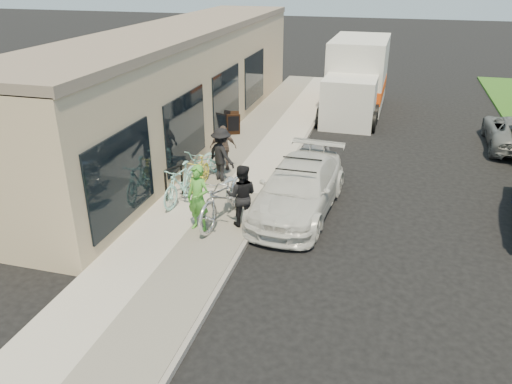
# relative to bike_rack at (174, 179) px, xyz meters

# --- Properties ---
(ground) EXTENTS (120.00, 120.00, 0.00)m
(ground) POSITION_rel_bike_rack_xyz_m (3.10, -2.09, -0.72)
(ground) COLOR black
(ground) RESTS_ON ground
(sidewalk) EXTENTS (3.00, 34.00, 0.15)m
(sidewalk) POSITION_rel_bike_rack_xyz_m (1.10, 0.91, -0.65)
(sidewalk) COLOR #A9A298
(sidewalk) RESTS_ON ground
(curb) EXTENTS (0.12, 34.00, 0.13)m
(curb) POSITION_rel_bike_rack_xyz_m (2.65, 0.91, -0.66)
(curb) COLOR gray
(curb) RESTS_ON ground
(storefront) EXTENTS (3.60, 20.00, 4.22)m
(storefront) POSITION_rel_bike_rack_xyz_m (-2.14, 5.90, 1.40)
(storefront) COLOR tan
(storefront) RESTS_ON ground
(bike_rack) EXTENTS (0.31, 0.63, 0.95)m
(bike_rack) POSITION_rel_bike_rack_xyz_m (0.00, 0.00, 0.00)
(bike_rack) COLOR black
(bike_rack) RESTS_ON sidewalk
(sandwich_board) EXTENTS (0.70, 0.70, 0.87)m
(sandwich_board) POSITION_rel_bike_rack_xyz_m (-0.18, 6.07, -0.13)
(sandwich_board) COLOR black
(sandwich_board) RESTS_ON sidewalk
(sedan_white) EXTENTS (2.29, 4.90, 1.42)m
(sedan_white) POSITION_rel_bike_rack_xyz_m (3.53, 0.40, -0.03)
(sedan_white) COLOR silver
(sedan_white) RESTS_ON ground
(sedan_silver) EXTENTS (1.38, 3.00, 1.00)m
(sedan_silver) POSITION_rel_bike_rack_xyz_m (3.49, 2.82, -0.22)
(sedan_silver) COLOR #A8A8AD
(sedan_silver) RESTS_ON ground
(moving_truck) EXTENTS (2.58, 6.63, 3.23)m
(moving_truck) POSITION_rel_bike_rack_xyz_m (4.06, 11.49, 0.71)
(moving_truck) COLOR silver
(moving_truck) RESTS_ON ground
(tandem_bike) EXTENTS (1.22, 2.72, 1.38)m
(tandem_bike) POSITION_rel_bike_rack_xyz_m (1.81, -0.92, 0.12)
(tandem_bike) COLOR silver
(tandem_bike) RESTS_ON sidewalk
(woman_rider) EXTENTS (0.72, 0.58, 1.73)m
(woman_rider) POSITION_rel_bike_rack_xyz_m (1.38, -1.59, 0.29)
(woman_rider) COLOR green
(woman_rider) RESTS_ON sidewalk
(man_standing) EXTENTS (0.89, 0.75, 1.64)m
(man_standing) POSITION_rel_bike_rack_xyz_m (2.34, -1.06, 0.25)
(man_standing) COLOR black
(man_standing) RESTS_ON sidewalk
(cruiser_bike_a) EXTENTS (0.75, 1.90, 1.11)m
(cruiser_bike_a) POSITION_rel_bike_rack_xyz_m (0.31, -0.20, -0.02)
(cruiser_bike_a) COLOR #8BD0C5
(cruiser_bike_a) RESTS_ON sidewalk
(cruiser_bike_b) EXTENTS (1.10, 2.05, 1.02)m
(cruiser_bike_b) POSITION_rel_bike_rack_xyz_m (0.34, 1.52, -0.06)
(cruiser_bike_b) COLOR #8BD0C5
(cruiser_bike_b) RESTS_ON sidewalk
(cruiser_bike_c) EXTENTS (0.45, 1.54, 0.92)m
(cruiser_bike_c) POSITION_rel_bike_rack_xyz_m (0.42, 0.92, -0.11)
(cruiser_bike_c) COLOR yellow
(cruiser_bike_c) RESTS_ON sidewalk
(bystander_a) EXTENTS (1.24, 1.11, 1.67)m
(bystander_a) POSITION_rel_bike_rack_xyz_m (0.89, 1.61, 0.26)
(bystander_a) COLOR black
(bystander_a) RESTS_ON sidewalk
(bystander_b) EXTENTS (0.93, 0.67, 1.47)m
(bystander_b) POSITION_rel_bike_rack_xyz_m (0.63, 2.50, 0.16)
(bystander_b) COLOR brown
(bystander_b) RESTS_ON sidewalk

